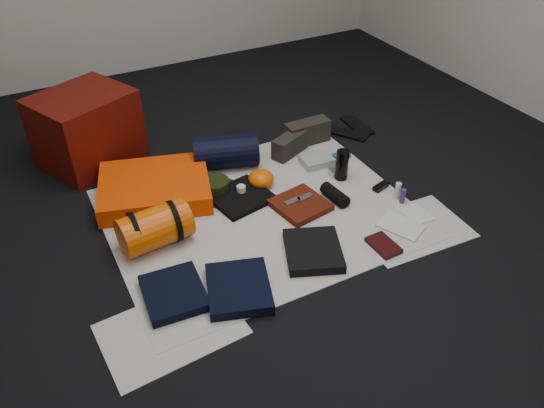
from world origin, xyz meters
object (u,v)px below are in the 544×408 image
compact_camera (338,172)px  sleeping_pad (155,188)px  navy_duffel (226,152)px  paperback_book (384,245)px  red_cabinet (86,129)px  stuff_sack (155,228)px  water_bottle (342,165)px

compact_camera → sleeping_pad: bearing=175.6°
navy_duffel → paperback_book: navy_duffel is taller
red_cabinet → paperback_book: red_cabinet is taller
red_cabinet → paperback_book: (1.11, -1.53, -0.20)m
stuff_sack → compact_camera: stuff_sack is taller
red_cabinet → water_bottle: 1.56m
navy_duffel → compact_camera: navy_duffel is taller
red_cabinet → navy_duffel: size_ratio=1.37×
stuff_sack → paperback_book: stuff_sack is taller
sleeping_pad → paperback_book: 1.31m
sleeping_pad → stuff_sack: size_ratio=1.74×
stuff_sack → navy_duffel: 0.79m
navy_duffel → water_bottle: 0.71m
sleeping_pad → stuff_sack: stuff_sack is taller
sleeping_pad → water_bottle: bearing=-18.4°
red_cabinet → stuff_sack: size_ratio=1.53×
water_bottle → red_cabinet: bearing=144.3°
sleeping_pad → paperback_book: (0.88, -0.97, -0.04)m
red_cabinet → paperback_book: 1.90m
sleeping_pad → navy_duffel: 0.50m
water_bottle → paperback_book: size_ratio=1.09×
sleeping_pad → paperback_book: bearing=-47.7°
stuff_sack → water_bottle: bearing=3.0°
stuff_sack → red_cabinet: bearing=96.2°
sleeping_pad → red_cabinet: bearing=112.0°
sleeping_pad → compact_camera: sleeping_pad is taller
compact_camera → paperback_book: bearing=-91.4°
sleeping_pad → compact_camera: size_ratio=5.90×
red_cabinet → stuff_sack: bearing=-108.2°
compact_camera → water_bottle: bearing=-80.9°
navy_duffel → compact_camera: size_ratio=3.77×
red_cabinet → navy_duffel: 0.86m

